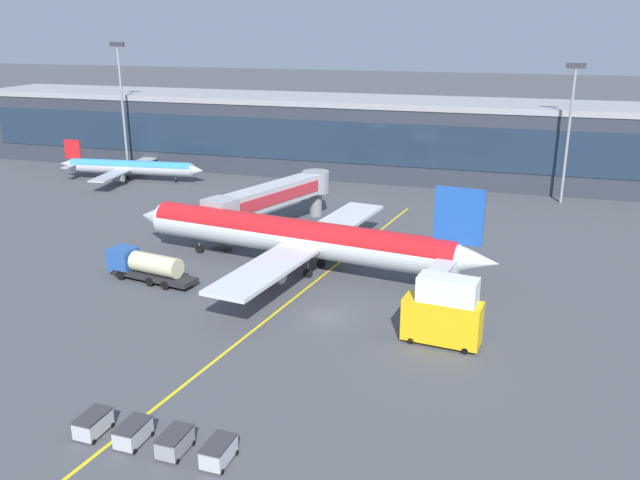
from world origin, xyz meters
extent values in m
plane|color=#47494F|center=(0.00, 0.00, 0.00)|extent=(700.00, 700.00, 0.00)
cube|color=yellow|center=(-4.49, 2.00, 0.00)|extent=(11.13, 79.30, 0.01)
cube|color=#2D333D|center=(-10.45, 64.27, 6.50)|extent=(156.18, 16.69, 13.00)
cube|color=#1E2D42|center=(-10.45, 55.87, 7.15)|extent=(151.49, 0.16, 7.28)
cube|color=#99999E|center=(-10.45, 64.27, 13.50)|extent=(159.30, 17.03, 1.00)
cylinder|color=silver|center=(-6.73, 11.53, 3.81)|extent=(37.76, 9.34, 3.85)
cylinder|color=red|center=(-6.73, 11.53, 4.15)|extent=(36.99, 9.08, 3.70)
cone|color=silver|center=(-26.66, 14.50, 3.81)|extent=(4.35, 4.19, 3.66)
cone|color=silver|center=(13.39, 8.54, 4.19)|extent=(5.05, 3.92, 3.27)
cube|color=#1E51B2|center=(11.37, 8.84, 8.62)|extent=(5.01, 1.09, 5.78)
cube|color=silver|center=(10.31, 5.10, 4.39)|extent=(2.89, 6.39, 0.24)
cube|color=silver|center=(11.44, 12.72, 4.39)|extent=(2.89, 6.39, 0.24)
cube|color=silver|center=(-6.69, 1.60, 3.52)|extent=(7.07, 16.33, 0.40)
cube|color=silver|center=(-3.80, 21.03, 3.52)|extent=(7.07, 16.33, 0.40)
cylinder|color=#939399|center=(-7.26, 4.56, 2.16)|extent=(3.25, 2.53, 2.12)
cylinder|color=#939399|center=(-5.21, 18.36, 2.16)|extent=(3.25, 2.53, 2.12)
cylinder|color=black|center=(-20.12, 13.52, 0.50)|extent=(1.05, 0.54, 1.00)
cylinder|color=slate|center=(-20.12, 13.52, 1.44)|extent=(0.20, 0.20, 1.88)
cylinder|color=black|center=(-4.75, 9.49, 0.50)|extent=(1.05, 0.54, 1.00)
cylinder|color=slate|center=(-4.75, 9.49, 1.44)|extent=(0.20, 0.20, 1.88)
cylinder|color=black|center=(-4.24, 12.92, 0.50)|extent=(1.05, 0.54, 1.00)
cylinder|color=slate|center=(-4.24, 12.92, 1.44)|extent=(0.20, 0.20, 1.88)
cube|color=#B2B7BC|center=(-14.64, 24.49, 5.11)|extent=(9.33, 19.54, 2.80)
cube|color=red|center=(-14.59, 24.47, 5.11)|extent=(8.40, 16.61, 1.54)
cube|color=#9EA3A8|center=(-17.89, 15.22, 5.11)|extent=(4.46, 4.21, 2.94)
cylinder|color=#4C4C51|center=(-17.89, 15.22, 1.85)|extent=(0.70, 0.70, 3.71)
cube|color=#262628|center=(-17.89, 15.22, 0.15)|extent=(2.29, 2.29, 0.30)
cylinder|color=gray|center=(-11.39, 33.76, 5.11)|extent=(3.90, 3.90, 3.08)
cylinder|color=gray|center=(-11.39, 33.76, 1.85)|extent=(1.80, 1.80, 3.71)
cube|color=#232326|center=(-20.31, 3.26, 0.75)|extent=(10.29, 4.29, 0.50)
cube|color=#26519E|center=(-24.63, 4.07, 2.00)|extent=(3.21, 2.97, 2.50)
cube|color=black|center=(-25.87, 4.30, 2.50)|extent=(0.58, 2.29, 1.12)
cylinder|color=beige|center=(-20.03, 3.21, 2.10)|extent=(6.30, 3.26, 2.20)
cylinder|color=black|center=(-24.30, 2.80, 0.50)|extent=(1.05, 0.53, 1.00)
cylinder|color=black|center=(-23.86, 5.14, 0.50)|extent=(1.05, 0.53, 1.00)
cylinder|color=black|center=(-20.23, 2.04, 0.50)|extent=(1.05, 0.53, 1.00)
cylinder|color=black|center=(-19.79, 4.38, 0.50)|extent=(1.05, 0.53, 1.00)
cylinder|color=black|center=(-18.17, 1.66, 0.50)|extent=(1.05, 0.53, 1.00)
cylinder|color=black|center=(-17.73, 3.99, 0.50)|extent=(1.05, 0.53, 1.00)
cube|color=yellow|center=(11.42, -2.42, 2.20)|extent=(7.05, 3.28, 3.80)
cube|color=silver|center=(11.76, -2.46, 5.20)|extent=(5.34, 2.96, 2.20)
cylinder|color=black|center=(8.93, -3.26, 0.30)|extent=(0.63, 0.32, 0.60)
cylinder|color=black|center=(9.19, -1.02, 0.30)|extent=(0.63, 0.32, 0.60)
cylinder|color=black|center=(13.65, -3.82, 0.30)|extent=(0.63, 0.32, 0.60)
cylinder|color=black|center=(13.92, -1.58, 0.30)|extent=(0.63, 0.32, 0.60)
cube|color=#B2B7BC|center=(-9.70, -23.07, 0.73)|extent=(1.60, 2.65, 1.10)
cube|color=#333338|center=(-9.70, -23.07, 1.43)|extent=(1.63, 2.71, 0.10)
cylinder|color=black|center=(-10.41, -22.00, 0.18)|extent=(0.13, 0.36, 0.36)
cylinder|color=black|center=(-8.91, -22.06, 0.18)|extent=(0.13, 0.36, 0.36)
cylinder|color=black|center=(-10.49, -24.08, 0.18)|extent=(0.13, 0.36, 0.36)
cylinder|color=black|center=(-8.99, -24.14, 0.18)|extent=(0.13, 0.36, 0.36)
cube|color=#B2B7BC|center=(-6.51, -23.19, 0.73)|extent=(1.60, 2.65, 1.10)
cube|color=#333338|center=(-6.51, -23.19, 1.43)|extent=(1.63, 2.71, 0.10)
cylinder|color=black|center=(-7.22, -22.13, 0.18)|extent=(0.13, 0.36, 0.36)
cylinder|color=black|center=(-5.72, -22.18, 0.18)|extent=(0.13, 0.36, 0.36)
cylinder|color=black|center=(-7.29, -24.20, 0.18)|extent=(0.13, 0.36, 0.36)
cylinder|color=black|center=(-5.79, -24.26, 0.18)|extent=(0.13, 0.36, 0.36)
cube|color=gray|center=(-3.31, -23.31, 0.73)|extent=(1.60, 2.65, 1.10)
cube|color=#333338|center=(-3.31, -23.31, 1.43)|extent=(1.63, 2.71, 0.10)
cylinder|color=black|center=(-4.02, -22.25, 0.18)|extent=(0.13, 0.36, 0.36)
cylinder|color=black|center=(-2.52, -22.30, 0.18)|extent=(0.13, 0.36, 0.36)
cylinder|color=black|center=(-4.10, -24.32, 0.18)|extent=(0.13, 0.36, 0.36)
cylinder|color=black|center=(-2.60, -24.38, 0.18)|extent=(0.13, 0.36, 0.36)
cube|color=#B2B7BC|center=(-0.11, -23.43, 0.73)|extent=(1.60, 2.65, 1.10)
cube|color=#333338|center=(-0.11, -23.43, 1.43)|extent=(1.63, 2.71, 0.10)
cylinder|color=black|center=(-0.82, -22.37, 0.18)|extent=(0.13, 0.36, 0.36)
cylinder|color=black|center=(0.68, -22.42, 0.18)|extent=(0.13, 0.36, 0.36)
cylinder|color=black|center=(-0.90, -24.45, 0.18)|extent=(0.13, 0.36, 0.36)
cylinder|color=black|center=(0.60, -24.50, 0.18)|extent=(0.13, 0.36, 0.36)
cylinder|color=#B2B7BC|center=(-49.96, 46.06, 2.36)|extent=(23.43, 4.74, 2.35)
cylinder|color=#388CD1|center=(-49.96, 46.06, 2.57)|extent=(22.95, 4.60, 2.25)
cone|color=#B2B7BC|center=(-37.55, 47.35, 2.36)|extent=(2.57, 2.46, 2.23)
cone|color=#B2B7BC|center=(-62.49, 44.76, 2.59)|extent=(3.01, 2.28, 2.00)
cube|color=red|center=(-61.05, 44.91, 5.29)|extent=(3.06, 0.54, 3.52)
cube|color=#B2B7BC|center=(-60.80, 47.29, 2.71)|extent=(1.62, 3.86, 0.15)
cube|color=#B2B7BC|center=(-60.31, 42.62, 2.71)|extent=(1.62, 3.86, 0.15)
cube|color=#B2B7BC|center=(-51.51, 52.00, 2.18)|extent=(3.96, 10.04, 0.25)
cube|color=#B2B7BC|center=(-50.25, 39.93, 2.18)|extent=(3.96, 10.04, 0.25)
cylinder|color=#939399|center=(-50.71, 50.31, 1.35)|extent=(1.93, 1.47, 1.29)
cylinder|color=#939399|center=(-49.82, 41.74, 1.35)|extent=(1.93, 1.47, 1.29)
cylinder|color=black|center=(-41.61, 46.93, 0.31)|extent=(0.64, 0.31, 0.62)
cylinder|color=slate|center=(-41.61, 46.93, 0.90)|extent=(0.12, 0.12, 1.18)
cylinder|color=black|center=(-51.46, 46.97, 0.31)|extent=(0.64, 0.31, 0.62)
cylinder|color=slate|center=(-51.46, 46.97, 0.90)|extent=(0.12, 0.12, 1.18)
cylinder|color=black|center=(-51.24, 44.86, 0.31)|extent=(0.64, 0.31, 0.62)
cylinder|color=slate|center=(-51.24, 44.86, 0.90)|extent=(0.12, 0.12, 1.18)
cylinder|color=gray|center=(23.43, 52.27, 10.30)|extent=(0.44, 0.44, 20.60)
cube|color=#333338|center=(23.43, 52.27, 21.00)|extent=(2.80, 0.50, 0.80)
cylinder|color=gray|center=(-54.66, 52.27, 11.51)|extent=(0.44, 0.44, 23.01)
cube|color=#333338|center=(-54.66, 52.27, 23.41)|extent=(2.80, 0.50, 0.80)
camera|label=1|loc=(16.68, -56.21, 26.86)|focal=37.30mm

